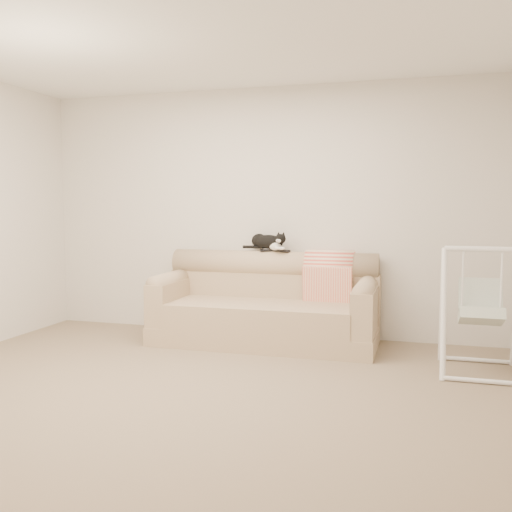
{
  "coord_description": "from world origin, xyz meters",
  "views": [
    {
      "loc": [
        1.56,
        -3.84,
        1.36
      ],
      "look_at": [
        0.08,
        1.27,
        0.9
      ],
      "focal_mm": 40.0,
      "sensor_mm": 36.0,
      "label": 1
    }
  ],
  "objects_px": {
    "sofa": "(266,307)",
    "remote_b": "(282,251)",
    "remote_a": "(269,250)",
    "baby_swing": "(481,310)",
    "tuxedo_cat": "(268,242)"
  },
  "relations": [
    {
      "from": "remote_a",
      "to": "baby_swing",
      "type": "distance_m",
      "value": 2.19
    },
    {
      "from": "remote_b",
      "to": "baby_swing",
      "type": "distance_m",
      "value": 2.04
    },
    {
      "from": "remote_a",
      "to": "tuxedo_cat",
      "type": "height_order",
      "value": "tuxedo_cat"
    },
    {
      "from": "remote_b",
      "to": "baby_swing",
      "type": "bearing_deg",
      "value": -22.63
    },
    {
      "from": "remote_a",
      "to": "tuxedo_cat",
      "type": "bearing_deg",
      "value": 129.3
    },
    {
      "from": "remote_a",
      "to": "sofa",
      "type": "bearing_deg",
      "value": -79.9
    },
    {
      "from": "sofa",
      "to": "tuxedo_cat",
      "type": "height_order",
      "value": "tuxedo_cat"
    },
    {
      "from": "remote_a",
      "to": "remote_b",
      "type": "height_order",
      "value": "remote_a"
    },
    {
      "from": "sofa",
      "to": "remote_a",
      "type": "height_order",
      "value": "remote_a"
    },
    {
      "from": "sofa",
      "to": "baby_swing",
      "type": "xyz_separation_m",
      "value": [
        1.96,
        -0.54,
        0.17
      ]
    },
    {
      "from": "remote_b",
      "to": "tuxedo_cat",
      "type": "relative_size",
      "value": 0.35
    },
    {
      "from": "remote_b",
      "to": "baby_swing",
      "type": "relative_size",
      "value": 0.17
    },
    {
      "from": "sofa",
      "to": "remote_a",
      "type": "xyz_separation_m",
      "value": [
        -0.04,
        0.25,
        0.56
      ]
    },
    {
      "from": "tuxedo_cat",
      "to": "remote_b",
      "type": "bearing_deg",
      "value": -10.01
    },
    {
      "from": "sofa",
      "to": "remote_b",
      "type": "bearing_deg",
      "value": 65.71
    }
  ]
}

